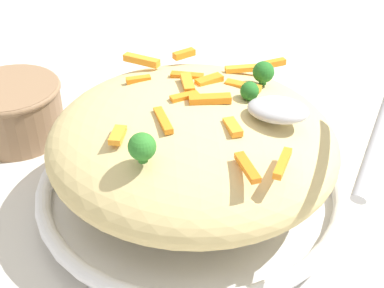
% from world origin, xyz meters
% --- Properties ---
extents(ground_plane, '(2.40, 2.40, 0.00)m').
position_xyz_m(ground_plane, '(0.00, 0.00, 0.00)').
color(ground_plane, beige).
extents(serving_bowl, '(0.33, 0.33, 0.04)m').
position_xyz_m(serving_bowl, '(0.00, 0.00, 0.02)').
color(serving_bowl, silver).
rests_on(serving_bowl, ground_plane).
extents(pasta_mound, '(0.29, 0.28, 0.10)m').
position_xyz_m(pasta_mound, '(0.00, 0.00, 0.08)').
color(pasta_mound, '#D1BA7A').
rests_on(pasta_mound, serving_bowl).
extents(carrot_piece_0, '(0.04, 0.02, 0.01)m').
position_xyz_m(carrot_piece_0, '(0.02, 0.00, 0.13)').
color(carrot_piece_0, orange).
rests_on(carrot_piece_0, pasta_mound).
extents(carrot_piece_1, '(0.02, 0.03, 0.01)m').
position_xyz_m(carrot_piece_1, '(0.05, -0.03, 0.13)').
color(carrot_piece_1, orange).
rests_on(carrot_piece_1, pasta_mound).
extents(carrot_piece_2, '(0.03, 0.02, 0.01)m').
position_xyz_m(carrot_piece_2, '(-0.01, 0.00, 0.13)').
color(carrot_piece_2, orange).
rests_on(carrot_piece_2, pasta_mound).
extents(carrot_piece_3, '(0.04, 0.03, 0.01)m').
position_xyz_m(carrot_piece_3, '(0.04, 0.09, 0.13)').
color(carrot_piece_3, orange).
rests_on(carrot_piece_3, pasta_mound).
extents(carrot_piece_4, '(0.03, 0.02, 0.01)m').
position_xyz_m(carrot_piece_4, '(-0.07, 0.03, 0.13)').
color(carrot_piece_4, orange).
rests_on(carrot_piece_4, pasta_mound).
extents(carrot_piece_5, '(0.03, 0.03, 0.01)m').
position_xyz_m(carrot_piece_5, '(0.01, 0.04, 0.13)').
color(carrot_piece_5, orange).
rests_on(carrot_piece_5, pasta_mound).
extents(carrot_piece_6, '(0.01, 0.04, 0.01)m').
position_xyz_m(carrot_piece_6, '(0.10, -0.07, 0.13)').
color(carrot_piece_6, orange).
rests_on(carrot_piece_6, pasta_mound).
extents(carrot_piece_7, '(0.01, 0.03, 0.01)m').
position_xyz_m(carrot_piece_7, '(-0.05, -0.07, 0.13)').
color(carrot_piece_7, orange).
rests_on(carrot_piece_7, pasta_mound).
extents(carrot_piece_8, '(0.02, 0.02, 0.01)m').
position_xyz_m(carrot_piece_8, '(0.06, 0.11, 0.13)').
color(carrot_piece_8, orange).
rests_on(carrot_piece_8, pasta_mound).
extents(carrot_piece_9, '(0.04, 0.02, 0.01)m').
position_xyz_m(carrot_piece_9, '(-0.08, 0.07, 0.13)').
color(carrot_piece_9, orange).
rests_on(carrot_piece_9, pasta_mound).
extents(carrot_piece_10, '(0.02, 0.03, 0.01)m').
position_xyz_m(carrot_piece_10, '(-0.01, 0.02, 0.13)').
color(carrot_piece_10, orange).
rests_on(carrot_piece_10, pasta_mound).
extents(carrot_piece_11, '(0.03, 0.04, 0.01)m').
position_xyz_m(carrot_piece_11, '(-0.02, -0.04, 0.13)').
color(carrot_piece_11, orange).
rests_on(carrot_piece_11, pasta_mound).
extents(carrot_piece_12, '(0.02, 0.03, 0.01)m').
position_xyz_m(carrot_piece_12, '(-0.04, 0.10, 0.13)').
color(carrot_piece_12, orange).
rests_on(carrot_piece_12, pasta_mound).
extents(carrot_piece_13, '(0.03, 0.04, 0.01)m').
position_xyz_m(carrot_piece_13, '(0.07, -0.08, 0.13)').
color(carrot_piece_13, orange).
rests_on(carrot_piece_13, pasta_mound).
extents(carrot_piece_14, '(0.03, 0.01, 0.01)m').
position_xyz_m(carrot_piece_14, '(-0.02, 0.05, 0.13)').
color(carrot_piece_14, orange).
rests_on(carrot_piece_14, pasta_mound).
extents(carrot_piece_15, '(0.04, 0.01, 0.01)m').
position_xyz_m(carrot_piece_15, '(0.04, 0.04, 0.13)').
color(carrot_piece_15, orange).
rests_on(carrot_piece_15, pasta_mound).
extents(broccoli_floret_0, '(0.02, 0.02, 0.02)m').
position_xyz_m(broccoli_floret_0, '(0.06, 0.06, 0.14)').
color(broccoli_floret_0, '#205B1C').
rests_on(broccoli_floret_0, pasta_mound).
extents(broccoli_floret_1, '(0.02, 0.02, 0.03)m').
position_xyz_m(broccoli_floret_1, '(-0.02, -0.09, 0.14)').
color(broccoli_floret_1, '#296820').
rests_on(broccoli_floret_1, pasta_mound).
extents(broccoli_floret_2, '(0.02, 0.02, 0.02)m').
position_xyz_m(broccoli_floret_2, '(0.05, 0.02, 0.14)').
color(broccoli_floret_2, '#205B1C').
rests_on(broccoli_floret_2, pasta_mound).
extents(serving_spoon, '(0.14, 0.19, 0.08)m').
position_xyz_m(serving_spoon, '(0.12, -0.01, 0.15)').
color(serving_spoon, '#B7B7BC').
rests_on(serving_spoon, pasta_mound).
extents(companion_bowl, '(0.12, 0.12, 0.07)m').
position_xyz_m(companion_bowl, '(-0.25, 0.07, 0.04)').
color(companion_bowl, '#8C6B4C').
rests_on(companion_bowl, ground_plane).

